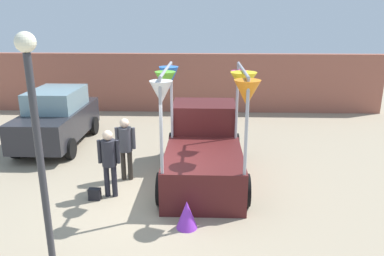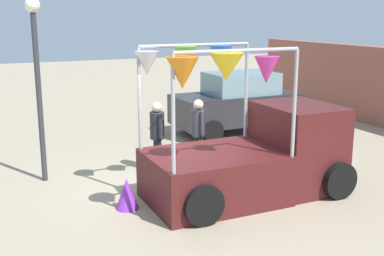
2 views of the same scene
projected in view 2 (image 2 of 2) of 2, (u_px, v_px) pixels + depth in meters
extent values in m
plane|color=gray|center=(170.00, 185.00, 10.52)|extent=(60.00, 60.00, 0.00)
cube|color=#4C1919|center=(214.00, 177.00, 9.55)|extent=(1.90, 2.60, 1.00)
cube|color=#4C1919|center=(297.00, 146.00, 10.27)|extent=(1.80, 1.40, 1.80)
cube|color=#8CB2C6|center=(298.00, 126.00, 10.17)|extent=(1.76, 1.37, 0.60)
cylinder|color=black|center=(284.00, 156.00, 11.37)|extent=(0.22, 0.76, 0.76)
cylinder|color=black|center=(339.00, 180.00, 9.69)|extent=(0.22, 0.76, 0.76)
cylinder|color=black|center=(164.00, 173.00, 10.13)|extent=(0.22, 0.76, 0.76)
cylinder|color=black|center=(203.00, 205.00, 8.45)|extent=(0.22, 0.76, 0.76)
cylinder|color=#A5A5AD|center=(246.00, 91.00, 10.46)|extent=(0.07, 0.07, 2.04)
cylinder|color=#A5A5AD|center=(295.00, 104.00, 8.93)|extent=(0.07, 0.07, 2.04)
cylinder|color=#A5A5AD|center=(139.00, 99.00, 9.47)|extent=(0.07, 0.07, 2.04)
cylinder|color=#A5A5AD|center=(173.00, 115.00, 7.93)|extent=(0.07, 0.07, 2.04)
cylinder|color=#A5A5AD|center=(196.00, 45.00, 9.73)|extent=(0.07, 2.44, 0.07)
cylinder|color=#A5A5AD|center=(239.00, 51.00, 8.20)|extent=(0.07, 2.44, 0.07)
cone|color=white|center=(147.00, 63.00, 9.38)|extent=(0.50, 0.50, 0.48)
cone|color=orange|center=(182.00, 73.00, 7.84)|extent=(0.75, 0.75, 0.53)
cone|color=#66CC33|center=(185.00, 57.00, 9.69)|extent=(0.53, 0.53, 0.44)
cone|color=yellow|center=(226.00, 67.00, 8.16)|extent=(0.65, 0.65, 0.48)
cone|color=blue|center=(220.00, 58.00, 10.04)|extent=(0.66, 0.66, 0.54)
cone|color=#D83399|center=(267.00, 70.00, 8.51)|extent=(0.57, 0.57, 0.49)
cube|color=#26262B|center=(236.00, 108.00, 15.17)|extent=(1.70, 4.00, 0.90)
cube|color=#72939E|center=(241.00, 83.00, 15.06)|extent=(1.50, 2.10, 0.66)
cylinder|color=black|center=(255.00, 114.00, 16.54)|extent=(0.18, 0.64, 0.64)
cylinder|color=black|center=(284.00, 123.00, 15.03)|extent=(0.18, 0.64, 0.64)
cylinder|color=black|center=(189.00, 120.00, 15.52)|extent=(0.18, 0.64, 0.64)
cylinder|color=black|center=(213.00, 131.00, 14.02)|extent=(0.18, 0.64, 0.64)
cylinder|color=black|center=(156.00, 154.00, 11.48)|extent=(0.13, 0.13, 0.80)
cylinder|color=black|center=(159.00, 156.00, 11.32)|extent=(0.13, 0.13, 0.80)
cylinder|color=#26262D|center=(157.00, 125.00, 11.23)|extent=(0.34, 0.34, 0.63)
sphere|color=beige|center=(157.00, 107.00, 11.13)|extent=(0.24, 0.24, 0.24)
cylinder|color=#26262D|center=(154.00, 122.00, 11.42)|extent=(0.09, 0.09, 0.57)
cylinder|color=#26262D|center=(161.00, 126.00, 11.03)|extent=(0.09, 0.09, 0.57)
cylinder|color=#2D2823|center=(197.00, 151.00, 11.71)|extent=(0.13, 0.13, 0.81)
cylinder|color=#2D2823|center=(200.00, 153.00, 11.55)|extent=(0.13, 0.13, 0.81)
cylinder|color=#3F3F47|center=(198.00, 123.00, 11.46)|extent=(0.34, 0.34, 0.64)
sphere|color=beige|center=(198.00, 105.00, 11.36)|extent=(0.24, 0.24, 0.24)
cylinder|color=#3F3F47|center=(194.00, 120.00, 11.65)|extent=(0.09, 0.09, 0.57)
cylinder|color=#3F3F47|center=(202.00, 123.00, 11.26)|extent=(0.09, 0.09, 0.57)
cube|color=black|center=(145.00, 162.00, 11.69)|extent=(0.28, 0.16, 0.28)
cylinder|color=#333338|center=(39.00, 100.00, 10.42)|extent=(0.12, 0.12, 3.67)
sphere|color=#F2EDCC|center=(32.00, 5.00, 9.96)|extent=(0.32, 0.32, 0.32)
cone|color=purple|center=(127.00, 194.00, 9.19)|extent=(0.58, 0.58, 0.60)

